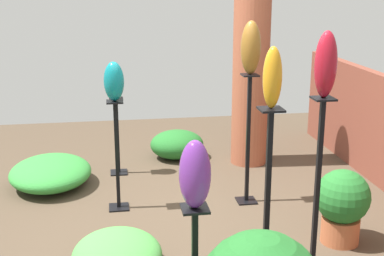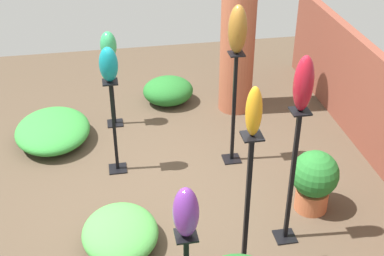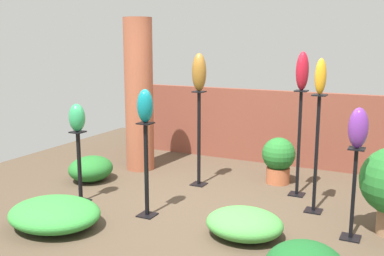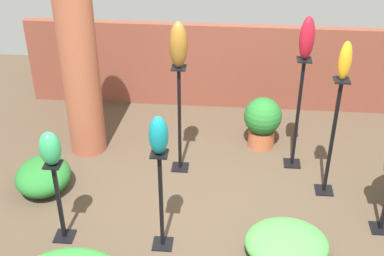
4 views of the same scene
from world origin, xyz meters
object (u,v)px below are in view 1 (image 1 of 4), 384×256
pedestal_teal (117,161)px  potted_plant_mid_right (342,203)px  art_vase_bronze (251,48)px  pedestal_jade (118,140)px  brick_pillar (251,69)px  art_vase_amber (272,78)px  pedestal_ruby (317,192)px  pedestal_bronze (248,145)px  pedestal_amber (267,213)px  art_vase_teal (114,81)px  art_vase_violet (195,174)px  art_vase_jade (115,83)px  art_vase_ruby (326,64)px

pedestal_teal → potted_plant_mid_right: 2.18m
art_vase_bronze → potted_plant_mid_right: bearing=30.9°
pedestal_jade → potted_plant_mid_right: 2.78m
brick_pillar → art_vase_amber: (2.89, -0.65, 0.44)m
pedestal_ruby → potted_plant_mid_right: size_ratio=2.10×
art_vase_bronze → pedestal_bronze: bearing=180.0°
pedestal_amber → art_vase_teal: art_vase_teal is taller
brick_pillar → pedestal_ruby: brick_pillar is taller
brick_pillar → art_vase_teal: brick_pillar is taller
art_vase_violet → art_vase_jade: bearing=-173.1°
pedestal_bronze → art_vase_amber: art_vase_amber is taller
pedestal_teal → art_vase_amber: bearing=30.4°
art_vase_bronze → brick_pillar: bearing=164.3°
art_vase_ruby → art_vase_violet: bearing=-53.0°
pedestal_jade → potted_plant_mid_right: bearing=42.7°
art_vase_jade → art_vase_amber: bearing=19.8°
pedestal_bronze → art_vase_amber: bearing=-10.3°
pedestal_teal → art_vase_jade: size_ratio=3.21×
art_vase_violet → potted_plant_mid_right: 2.08m
brick_pillar → pedestal_teal: size_ratio=2.13×
art_vase_teal → art_vase_bronze: art_vase_bronze is taller
art_vase_amber → brick_pillar: bearing=167.4°
art_vase_teal → art_vase_ruby: size_ratio=0.77×
brick_pillar → art_vase_bronze: 1.32m
art_vase_amber → potted_plant_mid_right: bearing=127.8°
brick_pillar → art_vase_ruby: brick_pillar is taller
art_vase_ruby → potted_plant_mid_right: bearing=133.2°
brick_pillar → pedestal_amber: 3.01m
art_vase_amber → potted_plant_mid_right: art_vase_amber is taller
pedestal_ruby → art_vase_ruby: art_vase_ruby is taller
brick_pillar → art_vase_ruby: size_ratio=4.84×
pedestal_jade → art_vase_teal: bearing=-1.5°
pedestal_jade → art_vase_violet: size_ratio=2.24×
art_vase_jade → brick_pillar: bearing=95.3°
brick_pillar → pedestal_jade: brick_pillar is taller
art_vase_ruby → art_vase_bronze: (-1.36, -0.19, -0.05)m
pedestal_bronze → art_vase_amber: size_ratio=3.25×
art_vase_ruby → art_vase_jade: art_vase_ruby is taller
potted_plant_mid_right → pedestal_amber: bearing=-52.2°
art_vase_amber → art_vase_bronze: (-1.69, 0.31, -0.02)m
art_vase_bronze → potted_plant_mid_right: size_ratio=0.77×
pedestal_jade → pedestal_ruby: bearing=31.7°
pedestal_amber → pedestal_teal: bearing=-149.6°
pedestal_ruby → potted_plant_mid_right: 0.61m
pedestal_teal → potted_plant_mid_right: pedestal_teal is taller
art_vase_amber → art_vase_jade: bearing=-160.2°
pedestal_ruby → art_vase_jade: bearing=-148.3°
pedestal_amber → art_vase_ruby: (-0.32, 0.50, 0.99)m
art_vase_teal → art_vase_jade: (-1.02, 0.03, -0.21)m
pedestal_bronze → art_vase_jade: (-1.06, -1.30, 0.47)m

